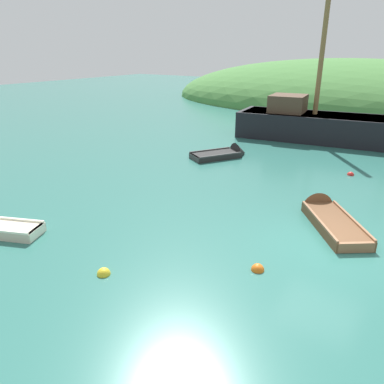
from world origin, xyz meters
TOP-DOWN VIEW (x-y plane):
  - ground_plane at (0.00, 0.00)m, footprint 120.00×120.00m
  - shore_hill at (-6.96, 34.13)m, footprint 41.80×25.00m
  - sailing_ship at (-2.86, 14.15)m, footprint 16.44×5.21m
  - rowboat_outer_left at (-7.45, 7.03)m, footprint 2.73×3.41m
  - rowboat_center at (-0.52, 1.79)m, footprint 3.25×3.82m
  - buoy_red at (-0.93, 7.50)m, footprint 0.32×0.32m
  - buoy_orange at (-1.21, -2.42)m, footprint 0.36×0.36m
  - buoy_yellow at (-4.52, -4.88)m, footprint 0.36×0.36m

SIDE VIEW (x-z plane):
  - ground_plane at x=0.00m, z-range 0.00..0.00m
  - shore_hill at x=-6.96m, z-range -4.67..4.67m
  - buoy_red at x=-0.93m, z-range -0.16..0.16m
  - buoy_orange at x=-1.21m, z-range -0.18..0.18m
  - buoy_yellow at x=-4.52m, z-range -0.18..0.18m
  - rowboat_outer_left at x=-7.45m, z-range -0.53..0.70m
  - rowboat_center at x=-0.52m, z-range -0.47..0.68m
  - sailing_ship at x=-2.86m, z-range -5.19..6.44m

